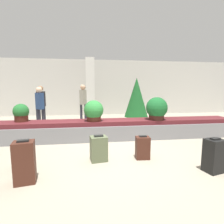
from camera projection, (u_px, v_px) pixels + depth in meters
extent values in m
plane|color=#9E937F|center=(119.00, 152.00, 4.29)|extent=(18.00, 18.00, 0.00)
cube|color=beige|center=(100.00, 88.00, 10.29)|extent=(18.00, 0.06, 3.20)
cube|color=gray|center=(112.00, 131.00, 5.48)|extent=(8.14, 0.86, 0.45)
cube|color=#5B1E23|center=(112.00, 122.00, 5.44)|extent=(7.81, 0.70, 0.13)
cube|color=silver|center=(90.00, 88.00, 9.60)|extent=(0.46, 0.46, 3.20)
cube|color=#5B6647|center=(25.00, 157.00, 3.39)|extent=(0.30, 0.22, 0.48)
cube|color=black|center=(24.00, 144.00, 3.35)|extent=(0.16, 0.09, 0.03)
cube|color=#5B6647|center=(99.00, 149.00, 3.74)|extent=(0.39, 0.32, 0.54)
cube|color=black|center=(99.00, 136.00, 3.71)|extent=(0.20, 0.12, 0.03)
cube|color=#472319|center=(24.00, 162.00, 2.86)|extent=(0.36, 0.31, 0.70)
cube|color=black|center=(23.00, 141.00, 2.81)|extent=(0.19, 0.12, 0.03)
cube|color=black|center=(214.00, 156.00, 3.24)|extent=(0.37, 0.33, 0.62)
cube|color=black|center=(215.00, 139.00, 3.19)|extent=(0.19, 0.13, 0.03)
cube|color=#472319|center=(143.00, 148.00, 3.87)|extent=(0.31, 0.24, 0.50)
cube|color=black|center=(143.00, 136.00, 3.83)|extent=(0.17, 0.09, 0.03)
cylinder|color=#4C2319|center=(94.00, 118.00, 5.25)|extent=(0.43, 0.43, 0.17)
sphere|color=#2D7F38|center=(94.00, 110.00, 5.22)|extent=(0.58, 0.58, 0.58)
cylinder|color=#4C2319|center=(21.00, 118.00, 5.17)|extent=(0.37, 0.37, 0.18)
sphere|color=#236B2D|center=(21.00, 111.00, 5.14)|extent=(0.45, 0.45, 0.45)
cylinder|color=#381914|center=(156.00, 117.00, 5.48)|extent=(0.47, 0.47, 0.19)
sphere|color=#195B28|center=(157.00, 108.00, 5.44)|extent=(0.66, 0.66, 0.66)
cylinder|color=#282833|center=(38.00, 119.00, 6.67)|extent=(0.11, 0.11, 0.77)
cylinder|color=#282833|center=(43.00, 119.00, 6.70)|extent=(0.11, 0.11, 0.77)
cube|color=navy|center=(40.00, 101.00, 6.59)|extent=(0.35, 0.35, 0.61)
sphere|color=beige|center=(39.00, 90.00, 6.53)|extent=(0.23, 0.23, 0.23)
cylinder|color=#282833|center=(81.00, 113.00, 8.09)|extent=(0.11, 0.11, 0.83)
cylinder|color=#282833|center=(86.00, 113.00, 8.12)|extent=(0.11, 0.11, 0.83)
cube|color=gray|center=(83.00, 97.00, 8.01)|extent=(0.32, 0.37, 0.66)
sphere|color=tan|center=(83.00, 87.00, 7.95)|extent=(0.24, 0.24, 0.24)
cylinder|color=#282833|center=(39.00, 116.00, 7.46)|extent=(0.11, 0.11, 0.80)
cylinder|color=#282833|center=(44.00, 116.00, 7.48)|extent=(0.11, 0.11, 0.80)
cube|color=#232328|center=(41.00, 99.00, 7.37)|extent=(0.36, 0.28, 0.63)
sphere|color=#936B4C|center=(40.00, 89.00, 7.32)|extent=(0.23, 0.23, 0.23)
cylinder|color=#4C331E|center=(136.00, 118.00, 8.61)|extent=(0.16, 0.16, 0.18)
cone|color=#195623|center=(136.00, 97.00, 8.47)|extent=(1.15, 1.15, 1.89)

